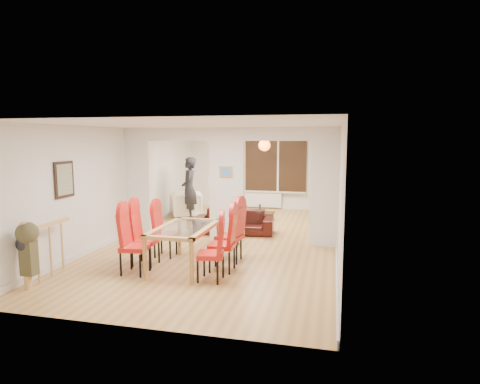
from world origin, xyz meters
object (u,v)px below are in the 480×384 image
(coffee_table, at_px, (256,216))
(dining_chair_ra, at_px, (210,250))
(dining_chair_la, at_px, (135,243))
(person, at_px, (189,189))
(dining_chair_rb, at_px, (222,241))
(dining_table, at_px, (185,247))
(bowl, at_px, (256,212))
(dining_chair_lb, at_px, (145,236))
(dining_chair_lc, at_px, (165,231))
(sofa, at_px, (234,222))
(dining_chair_rc, at_px, (230,233))
(bottle, at_px, (260,208))
(television, at_px, (319,209))
(armchair, at_px, (187,205))

(coffee_table, bearing_deg, dining_chair_ra, -87.66)
(dining_chair_la, relative_size, person, 0.61)
(dining_chair_la, bearing_deg, dining_chair_rb, 11.51)
(dining_table, xyz_separation_m, bowl, (0.47, 4.49, -0.12))
(dining_chair_lb, height_order, dining_chair_lc, dining_chair_lb)
(dining_chair_lb, xyz_separation_m, sofa, (0.99, 2.87, -0.27))
(dining_chair_lb, bearing_deg, person, 93.69)
(dining_chair_la, distance_m, bowl, 5.14)
(dining_chair_rc, xyz_separation_m, coffee_table, (-0.25, 3.99, -0.44))
(bottle, bearing_deg, sofa, -102.21)
(dining_chair_rb, xyz_separation_m, coffee_table, (-0.26, 4.56, -0.43))
(dining_table, bearing_deg, television, 66.74)
(dining_chair_lb, height_order, dining_chair_rc, dining_chair_rc)
(dining_chair_rb, relative_size, television, 1.13)
(dining_table, distance_m, armchair, 4.77)
(dining_chair_lb, distance_m, bottle, 4.71)
(dining_chair_ra, relative_size, person, 0.57)
(sofa, relative_size, bowl, 8.70)
(bottle, relative_size, bowl, 1.15)
(dining_chair_rc, distance_m, person, 4.17)
(sofa, distance_m, person, 2.19)
(dining_chair_rb, relative_size, sofa, 0.56)
(dining_chair_ra, height_order, bottle, dining_chair_ra)
(dining_chair_lb, relative_size, sofa, 0.57)
(television, bearing_deg, person, 113.30)
(dining_table, distance_m, dining_chair_rc, 0.92)
(dining_chair_lc, distance_m, dining_chair_rc, 1.33)
(bowl, bearing_deg, sofa, -98.84)
(dining_chair_la, relative_size, dining_chair_rc, 1.00)
(dining_chair_lb, distance_m, person, 4.23)
(dining_chair_la, height_order, person, person)
(armchair, height_order, bottle, armchair)
(dining_chair_la, bearing_deg, sofa, 66.55)
(dining_chair_lc, xyz_separation_m, coffee_table, (1.09, 3.97, -0.39))
(dining_chair_ra, distance_m, coffee_table, 5.12)
(dining_chair_rb, xyz_separation_m, dining_chair_rc, (-0.01, 0.57, 0.01))
(dining_chair_la, distance_m, person, 4.71)
(dining_chair_lc, bearing_deg, person, 102.47)
(dining_chair_ra, distance_m, dining_chair_rb, 0.53)
(dining_chair_ra, xyz_separation_m, sofa, (-0.44, 3.39, -0.24))
(dining_chair_ra, height_order, dining_chair_rc, dining_chair_rc)
(dining_table, distance_m, dining_chair_la, 0.90)
(dining_chair_rb, xyz_separation_m, bowl, (-0.24, 4.49, -0.29))
(dining_chair_rc, bearing_deg, dining_chair_lc, -169.11)
(dining_chair_ra, height_order, coffee_table, dining_chair_ra)
(dining_chair_rc, relative_size, coffee_table, 1.10)
(dining_chair_rb, xyz_separation_m, person, (-2.15, 4.14, 0.36))
(dining_chair_la, relative_size, television, 1.15)
(dining_chair_la, relative_size, bowl, 4.96)
(dining_chair_rc, distance_m, bottle, 3.92)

